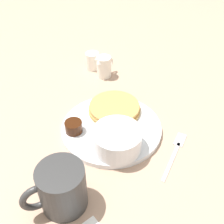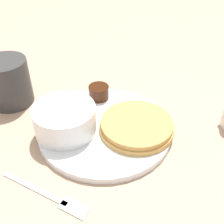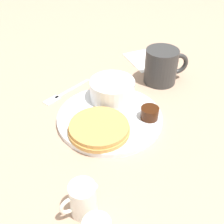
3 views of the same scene
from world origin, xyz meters
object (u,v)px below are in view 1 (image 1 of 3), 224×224
(plate, at_px, (111,128))
(coffee_mug, at_px, (61,188))
(creamer_pitcher_far, at_px, (92,61))
(fork, at_px, (176,150))
(creamer_pitcher_near, at_px, (104,66))
(bowl, at_px, (117,139))

(plate, relative_size, coffee_mug, 2.08)
(creamer_pitcher_far, xyz_separation_m, fork, (-0.36, 0.15, -0.02))
(plate, bearing_deg, creamer_pitcher_far, -41.07)
(plate, xyz_separation_m, creamer_pitcher_far, (0.21, -0.18, 0.02))
(creamer_pitcher_near, height_order, fork, creamer_pitcher_near)
(plate, relative_size, creamer_pitcher_near, 3.56)
(bowl, distance_m, fork, 0.13)
(coffee_mug, distance_m, fork, 0.26)
(plate, bearing_deg, fork, -168.06)
(coffee_mug, height_order, creamer_pitcher_near, coffee_mug)
(creamer_pitcher_near, bearing_deg, plate, 132.18)
(bowl, bearing_deg, coffee_mug, 88.60)
(bowl, height_order, creamer_pitcher_near, creamer_pitcher_near)
(plate, height_order, creamer_pitcher_near, creamer_pitcher_near)
(coffee_mug, distance_m, creamer_pitcher_near, 0.43)
(bowl, bearing_deg, plate, -42.75)
(plate, distance_m, creamer_pitcher_far, 0.28)
(creamer_pitcher_far, bearing_deg, plate, 138.93)
(plate, height_order, creamer_pitcher_far, creamer_pitcher_far)
(plate, distance_m, fork, 0.16)
(creamer_pitcher_near, xyz_separation_m, fork, (-0.31, 0.14, -0.03))
(coffee_mug, bearing_deg, creamer_pitcher_far, -56.66)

